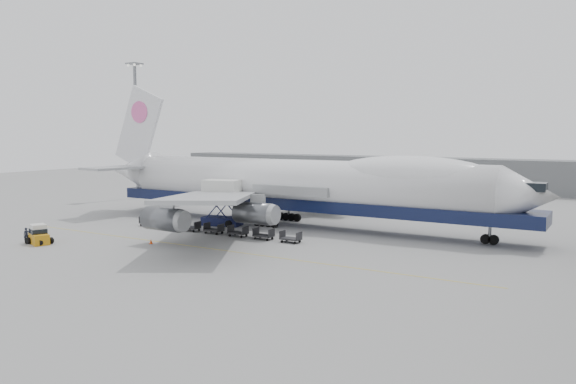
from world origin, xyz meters
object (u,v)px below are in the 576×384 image
Objects in this scene: catering_truck at (222,200)px; baggage_tug at (39,235)px; ground_worker at (26,235)px; airliner at (301,184)px.

catering_truck is 1.82× the size of baggage_tug.
baggage_tug is 1.98× the size of ground_worker.
baggage_tug reaches higher than ground_worker.
airliner reaches higher than ground_worker.
baggage_tug is (-19.21, -25.79, -4.65)m from airliner.
baggage_tug is 1.90m from ground_worker.
ground_worker is (-1.88, -0.25, -0.12)m from baggage_tug.
airliner is 33.85m from ground_worker.
catering_truck is 23.13m from baggage_tug.
airliner is at bearing -6.60° from ground_worker.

